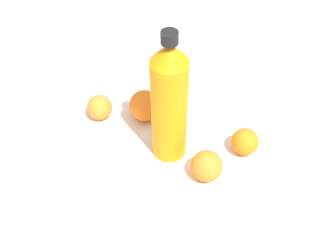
{
  "coord_description": "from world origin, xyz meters",
  "views": [
    {
      "loc": [
        -0.29,
        0.53,
        0.75
      ],
      "look_at": [
        0.0,
        -0.02,
        0.08
      ],
      "focal_mm": 44.09,
      "sensor_mm": 36.0,
      "label": 1
    }
  ],
  "objects_px": {
    "water_bottle": "(168,102)",
    "orange_2": "(100,107)",
    "orange_3": "(207,166)",
    "orange_0": "(145,106)",
    "folded_napkin": "(105,75)",
    "orange_1": "(245,142)"
  },
  "relations": [
    {
      "from": "orange_3",
      "to": "orange_2",
      "type": "bearing_deg",
      "value": -8.17
    },
    {
      "from": "orange_0",
      "to": "water_bottle",
      "type": "bearing_deg",
      "value": 145.79
    },
    {
      "from": "orange_1",
      "to": "orange_3",
      "type": "xyz_separation_m",
      "value": [
        0.05,
        0.11,
        0.0
      ]
    },
    {
      "from": "water_bottle",
      "to": "orange_2",
      "type": "distance_m",
      "value": 0.24
    },
    {
      "from": "orange_1",
      "to": "orange_0",
      "type": "bearing_deg",
      "value": 2.31
    },
    {
      "from": "orange_0",
      "to": "orange_1",
      "type": "bearing_deg",
      "value": -177.69
    },
    {
      "from": "water_bottle",
      "to": "orange_3",
      "type": "relative_size",
      "value": 4.65
    },
    {
      "from": "orange_2",
      "to": "folded_napkin",
      "type": "xyz_separation_m",
      "value": [
        0.08,
        -0.14,
        -0.03
      ]
    },
    {
      "from": "water_bottle",
      "to": "orange_0",
      "type": "xyz_separation_m",
      "value": [
        0.1,
        -0.07,
        -0.11
      ]
    },
    {
      "from": "orange_1",
      "to": "orange_2",
      "type": "distance_m",
      "value": 0.37
    },
    {
      "from": "water_bottle",
      "to": "folded_napkin",
      "type": "bearing_deg",
      "value": 9.85
    },
    {
      "from": "orange_1",
      "to": "orange_2",
      "type": "height_order",
      "value": "same"
    },
    {
      "from": "orange_2",
      "to": "folded_napkin",
      "type": "height_order",
      "value": "orange_2"
    },
    {
      "from": "orange_1",
      "to": "water_bottle",
      "type": "bearing_deg",
      "value": 26.47
    },
    {
      "from": "water_bottle",
      "to": "orange_2",
      "type": "relative_size",
      "value": 5.21
    },
    {
      "from": "orange_0",
      "to": "folded_napkin",
      "type": "relative_size",
      "value": 0.49
    },
    {
      "from": "orange_1",
      "to": "folded_napkin",
      "type": "bearing_deg",
      "value": -10.0
    },
    {
      "from": "orange_2",
      "to": "folded_napkin",
      "type": "relative_size",
      "value": 0.39
    },
    {
      "from": "orange_0",
      "to": "orange_2",
      "type": "distance_m",
      "value": 0.11
    },
    {
      "from": "orange_0",
      "to": "orange_1",
      "type": "distance_m",
      "value": 0.26
    },
    {
      "from": "orange_0",
      "to": "orange_3",
      "type": "distance_m",
      "value": 0.23
    },
    {
      "from": "orange_0",
      "to": "orange_3",
      "type": "relative_size",
      "value": 1.12
    }
  ]
}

